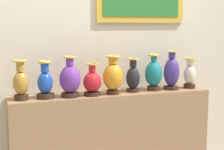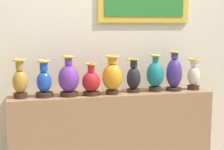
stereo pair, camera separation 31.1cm
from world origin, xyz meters
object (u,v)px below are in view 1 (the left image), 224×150
(vase_crimson, at_px, (92,82))
(vase_onyx, at_px, (133,77))
(vase_violet, at_px, (70,80))
(vase_ochre, at_px, (21,83))
(vase_sapphire, at_px, (45,83))
(vase_indigo, at_px, (172,73))
(vase_amber, at_px, (113,76))
(vase_ivory, at_px, (190,74))
(vase_teal, at_px, (154,74))

(vase_crimson, bearing_deg, vase_onyx, 6.26)
(vase_violet, bearing_deg, vase_crimson, -1.89)
(vase_ochre, xyz_separation_m, vase_sapphire, (0.20, 0.00, -0.01))
(vase_sapphire, xyz_separation_m, vase_onyx, (0.82, 0.02, 0.00))
(vase_crimson, xyz_separation_m, vase_indigo, (0.81, 0.03, 0.05))
(vase_amber, bearing_deg, vase_onyx, 11.61)
(vase_ivory, bearing_deg, vase_violet, -178.75)
(vase_onyx, bearing_deg, vase_indigo, -1.42)
(vase_amber, distance_m, vase_onyx, 0.22)
(vase_ochre, bearing_deg, vase_sapphire, 0.23)
(vase_ochre, relative_size, vase_onyx, 1.06)
(vase_crimson, bearing_deg, vase_violet, 178.11)
(vase_sapphire, relative_size, vase_amber, 0.92)
(vase_teal, height_order, vase_indigo, vase_indigo)
(vase_violet, height_order, vase_amber, vase_violet)
(vase_crimson, distance_m, vase_amber, 0.20)
(vase_onyx, height_order, vase_teal, vase_teal)
(vase_violet, relative_size, vase_ivory, 1.18)
(vase_sapphire, distance_m, vase_amber, 0.61)
(vase_ochre, relative_size, vase_teal, 0.96)
(vase_ochre, relative_size, vase_crimson, 1.17)
(vase_violet, distance_m, vase_onyx, 0.61)
(vase_indigo, bearing_deg, vase_sapphire, -179.30)
(vase_crimson, height_order, vase_amber, vase_amber)
(vase_crimson, height_order, vase_indigo, vase_indigo)
(vase_ochre, bearing_deg, vase_crimson, -1.79)
(vase_crimson, relative_size, vase_indigo, 0.76)
(vase_violet, relative_size, vase_crimson, 1.24)
(vase_onyx, relative_size, vase_teal, 0.91)
(vase_sapphire, bearing_deg, vase_onyx, 1.74)
(vase_onyx, bearing_deg, vase_sapphire, -178.26)
(vase_amber, xyz_separation_m, vase_ivory, (0.82, 0.03, -0.02))
(vase_sapphire, height_order, vase_teal, vase_teal)
(vase_ochre, relative_size, vase_indigo, 0.89)
(vase_onyx, distance_m, vase_indigo, 0.40)
(vase_amber, distance_m, vase_indigo, 0.62)
(vase_ivory, bearing_deg, vase_onyx, 178.87)
(vase_violet, relative_size, vase_teal, 1.02)
(vase_crimson, xyz_separation_m, vase_teal, (0.62, 0.04, 0.04))
(vase_crimson, bearing_deg, vase_ivory, 1.86)
(vase_crimson, height_order, vase_ivory, vase_ivory)
(vase_ochre, bearing_deg, vase_teal, 1.12)
(vase_violet, xyz_separation_m, vase_teal, (0.82, 0.04, 0.01))
(vase_teal, bearing_deg, vase_sapphire, -178.71)
(vase_ochre, distance_m, vase_crimson, 0.61)
(vase_sapphire, xyz_separation_m, vase_crimson, (0.41, -0.02, -0.02))
(vase_amber, bearing_deg, vase_ivory, 2.25)
(vase_crimson, relative_size, vase_amber, 0.82)
(vase_onyx, bearing_deg, vase_ochre, -178.55)
(vase_ochre, height_order, vase_amber, vase_amber)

